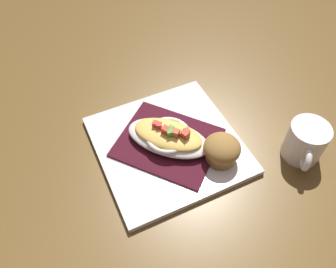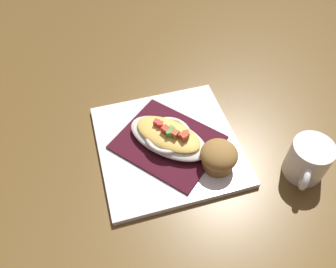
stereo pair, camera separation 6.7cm
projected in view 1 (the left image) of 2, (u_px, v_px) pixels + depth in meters
The scene contains 6 objects.
ground_plane at pixel (168, 147), 0.70m from camera, with size 2.60×2.60×0.00m, color brown.
square_plate at pixel (168, 145), 0.70m from camera, with size 0.28×0.28×0.01m, color white.
folded_napkin at pixel (168, 142), 0.69m from camera, with size 0.20×0.16×0.00m, color #40111D.
gratin_dish at pixel (168, 136), 0.67m from camera, with size 0.19×0.18×0.05m.
muffin at pixel (222, 150), 0.65m from camera, with size 0.07×0.07×0.06m.
coffee_mug at pixel (305, 143), 0.66m from camera, with size 0.10×0.09×0.08m.
Camera 1 is at (0.38, -0.17, 0.57)m, focal length 35.60 mm.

